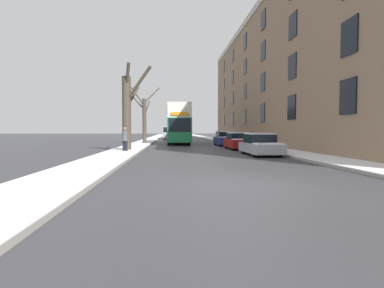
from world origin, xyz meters
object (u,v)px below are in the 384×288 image
(bare_tree_left_0, at_px, (128,110))
(parked_car_2, at_px, (225,139))
(parked_car_0, at_px, (260,145))
(parked_car_1, at_px, (238,141))
(bare_tree_left_1, at_px, (144,117))
(double_decker_bus, at_px, (178,122))
(oncoming_van, at_px, (168,132))
(pedestrian_left_sidewalk, at_px, (125,139))

(bare_tree_left_0, xyz_separation_m, parked_car_2, (8.70, 8.48, -2.33))
(parked_car_0, xyz_separation_m, parked_car_2, (0.00, 12.25, 0.05))
(parked_car_0, height_order, parked_car_2, parked_car_2)
(bare_tree_left_0, relative_size, parked_car_1, 1.42)
(parked_car_1, bearing_deg, bare_tree_left_1, 131.82)
(bare_tree_left_0, height_order, parked_car_1, bare_tree_left_0)
(parked_car_1, bearing_deg, bare_tree_left_0, -164.81)
(bare_tree_left_0, xyz_separation_m, parked_car_0, (8.70, -3.77, -2.38))
(double_decker_bus, height_order, parked_car_2, double_decker_bus)
(parked_car_2, bearing_deg, double_decker_bus, 134.67)
(bare_tree_left_1, distance_m, double_decker_bus, 4.09)
(double_decker_bus, height_order, parked_car_0, double_decker_bus)
(bare_tree_left_0, distance_m, double_decker_bus, 13.81)
(parked_car_2, relative_size, oncoming_van, 0.82)
(bare_tree_left_0, relative_size, bare_tree_left_1, 0.94)
(parked_car_0, bearing_deg, bare_tree_left_0, 156.58)
(parked_car_1, bearing_deg, oncoming_van, 100.97)
(double_decker_bus, bearing_deg, parked_car_2, -45.33)
(parked_car_1, height_order, oncoming_van, oncoming_van)
(oncoming_van, distance_m, pedestrian_left_sidewalk, 34.52)
(parked_car_2, bearing_deg, oncoming_van, 103.62)
(parked_car_1, bearing_deg, pedestrian_left_sidewalk, -156.54)
(parked_car_2, bearing_deg, bare_tree_left_0, -135.72)
(parked_car_0, relative_size, parked_car_1, 0.96)
(bare_tree_left_1, height_order, parked_car_1, bare_tree_left_1)
(bare_tree_left_0, height_order, pedestrian_left_sidewalk, bare_tree_left_0)
(parked_car_0, bearing_deg, parked_car_1, 90.00)
(double_decker_bus, distance_m, parked_car_2, 6.88)
(pedestrian_left_sidewalk, bearing_deg, oncoming_van, -75.55)
(parked_car_0, height_order, parked_car_1, parked_car_1)
(parked_car_2, bearing_deg, parked_car_0, -90.00)
(bare_tree_left_0, relative_size, parked_car_0, 1.48)
(bare_tree_left_0, bearing_deg, bare_tree_left_1, 88.95)
(bare_tree_left_1, height_order, pedestrian_left_sidewalk, bare_tree_left_1)
(bare_tree_left_0, xyz_separation_m, oncoming_van, (2.76, 33.00, -1.80))
(double_decker_bus, bearing_deg, parked_car_0, -74.63)
(double_decker_bus, distance_m, parked_car_0, 17.70)
(parked_car_0, distance_m, oncoming_van, 37.25)
(pedestrian_left_sidewalk, bearing_deg, parked_car_2, -112.28)
(parked_car_1, height_order, pedestrian_left_sidewalk, pedestrian_left_sidewalk)
(bare_tree_left_0, bearing_deg, oncoming_van, 85.22)
(parked_car_1, xyz_separation_m, oncoming_van, (-5.94, 30.64, 0.57))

